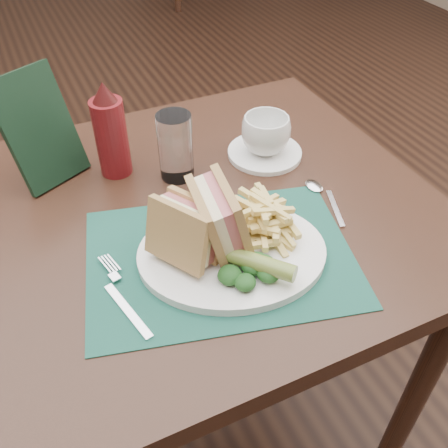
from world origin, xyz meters
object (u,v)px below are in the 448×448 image
(coffee_cup, at_px, (266,134))
(drinking_glass, at_px, (175,147))
(sandwich_half_a, at_px, (176,238))
(check_presenter, at_px, (39,129))
(table_main, at_px, (193,335))
(saucer, at_px, (265,153))
(placemat, at_px, (220,257))
(ketchup_bottle, at_px, (110,130))
(sandwich_half_b, at_px, (207,219))
(plate, at_px, (232,253))

(coffee_cup, xyz_separation_m, drinking_glass, (-0.19, 0.01, 0.02))
(sandwich_half_a, xyz_separation_m, check_presenter, (-0.13, 0.34, 0.03))
(table_main, distance_m, coffee_cup, 0.48)
(saucer, height_order, coffee_cup, coffee_cup)
(sandwich_half_a, bearing_deg, drinking_glass, 38.84)
(placemat, relative_size, sandwich_half_a, 4.04)
(table_main, relative_size, ketchup_bottle, 4.84)
(placemat, bearing_deg, table_main, 93.92)
(drinking_glass, bearing_deg, table_main, -104.81)
(table_main, bearing_deg, sandwich_half_b, -92.90)
(placemat, height_order, coffee_cup, coffee_cup)
(sandwich_half_a, distance_m, check_presenter, 0.37)
(ketchup_bottle, xyz_separation_m, check_presenter, (-0.12, 0.04, 0.01))
(placemat, distance_m, ketchup_bottle, 0.33)
(check_presenter, bearing_deg, plate, -83.82)
(plate, relative_size, coffee_cup, 3.10)
(ketchup_bottle, bearing_deg, table_main, -65.43)
(plate, relative_size, sandwich_half_b, 2.58)
(sandwich_half_b, distance_m, ketchup_bottle, 0.29)
(saucer, height_order, ketchup_bottle, ketchup_bottle)
(table_main, height_order, saucer, saucer)
(table_main, bearing_deg, saucer, 23.47)
(table_main, relative_size, plate, 3.00)
(sandwich_half_a, xyz_separation_m, sandwich_half_b, (0.05, 0.01, 0.01))
(coffee_cup, relative_size, ketchup_bottle, 0.52)
(table_main, xyz_separation_m, check_presenter, (-0.19, 0.20, 0.48))
(saucer, bearing_deg, sandwich_half_a, -140.25)
(coffee_cup, bearing_deg, saucer, 180.00)
(plate, bearing_deg, ketchup_bottle, 125.79)
(table_main, distance_m, plate, 0.41)
(coffee_cup, bearing_deg, check_presenter, 164.67)
(drinking_glass, xyz_separation_m, ketchup_bottle, (-0.10, 0.06, 0.03))
(table_main, xyz_separation_m, coffee_cup, (0.21, 0.09, 0.42))
(coffee_cup, xyz_separation_m, ketchup_bottle, (-0.29, 0.07, 0.04))
(sandwich_half_a, bearing_deg, placemat, -31.30)
(plate, height_order, sandwich_half_a, sandwich_half_a)
(check_presenter, bearing_deg, sandwich_half_b, -86.18)
(saucer, distance_m, drinking_glass, 0.20)
(sandwich_half_a, height_order, check_presenter, check_presenter)
(sandwich_half_a, relative_size, saucer, 0.70)
(saucer, height_order, drinking_glass, drinking_glass)
(placemat, xyz_separation_m, coffee_cup, (0.20, 0.23, 0.05))
(coffee_cup, bearing_deg, plate, -128.39)
(table_main, xyz_separation_m, drinking_glass, (0.03, 0.10, 0.44))
(plate, distance_m, ketchup_bottle, 0.33)
(saucer, bearing_deg, coffee_cup, 0.00)
(table_main, distance_m, check_presenter, 0.55)
(placemat, relative_size, ketchup_bottle, 2.27)
(sandwich_half_b, relative_size, ketchup_bottle, 0.62)
(table_main, height_order, plate, plate)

